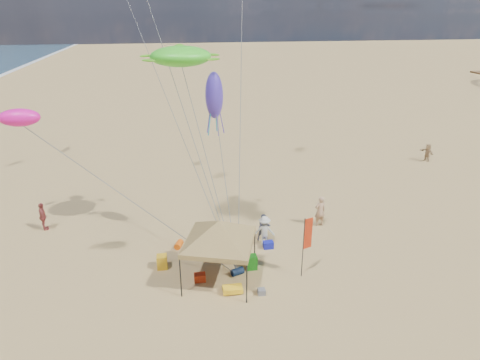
{
  "coord_description": "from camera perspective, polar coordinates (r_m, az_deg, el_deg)",
  "views": [
    {
      "loc": [
        -3.04,
        -16.25,
        12.14
      ],
      "look_at": [
        0.0,
        3.0,
        4.0
      ],
      "focal_mm": 31.29,
      "sensor_mm": 36.0,
      "label": 1
    }
  ],
  "objects": [
    {
      "name": "person_near_c",
      "position": [
        22.87,
        3.37,
        -6.93
      ],
      "size": [
        1.23,
        0.89,
        1.72
      ],
      "primitive_type": "imported",
      "rotation": [
        0.0,
        0.0,
        2.9
      ],
      "color": "beige",
      "rests_on": "ground"
    },
    {
      "name": "crate_grey",
      "position": [
        19.66,
        2.95,
        -14.97
      ],
      "size": [
        0.34,
        0.3,
        0.28
      ],
      "primitive_type": "cube",
      "color": "slate",
      "rests_on": "ground"
    },
    {
      "name": "chair_yellow",
      "position": [
        21.57,
        -10.58,
        -10.91
      ],
      "size": [
        0.5,
        0.5,
        0.7
      ],
      "primitive_type": "cube",
      "color": "gold",
      "rests_on": "ground"
    },
    {
      "name": "fish_kite",
      "position": [
        19.53,
        -27.89,
        7.53
      ],
      "size": [
        1.81,
        1.22,
        0.74
      ],
      "primitive_type": "ellipsoid",
      "rotation": [
        0.0,
        0.0,
        0.26
      ],
      "color": "#FF13A2",
      "rests_on": "ground"
    },
    {
      "name": "ground",
      "position": [
        20.51,
        1.34,
        -13.63
      ],
      "size": [
        280.0,
        280.0,
        0.0
      ],
      "primitive_type": "plane",
      "color": "tan",
      "rests_on": "ground"
    },
    {
      "name": "cooler_blue",
      "position": [
        22.92,
        3.88,
        -8.81
      ],
      "size": [
        0.54,
        0.38,
        0.38
      ],
      "primitive_type": "cube",
      "color": "#1319A1",
      "rests_on": "ground"
    },
    {
      "name": "person_far_c",
      "position": [
        38.52,
        24.19,
        3.43
      ],
      "size": [
        0.81,
        1.47,
        1.51
      ],
      "primitive_type": "imported",
      "rotation": [
        0.0,
        0.0,
        4.98
      ],
      "color": "tan",
      "rests_on": "ground"
    },
    {
      "name": "canopy_tent",
      "position": [
        18.99,
        -2.89,
        -5.89
      ],
      "size": [
        5.71,
        5.71,
        3.69
      ],
      "color": "black",
      "rests_on": "ground"
    },
    {
      "name": "person_far_a",
      "position": [
        26.85,
        -25.29,
        -4.53
      ],
      "size": [
        0.73,
        1.09,
        1.71
      ],
      "primitive_type": "imported",
      "rotation": [
        0.0,
        0.0,
        1.92
      ],
      "color": "#933C38",
      "rests_on": "ground"
    },
    {
      "name": "person_near_b",
      "position": [
        23.36,
        3.29,
        -6.46
      ],
      "size": [
        0.88,
        0.75,
        1.57
      ],
      "primitive_type": "imported",
      "rotation": [
        0.0,
        0.0,
        0.23
      ],
      "color": "#3D4153",
      "rests_on": "ground"
    },
    {
      "name": "squid_kite",
      "position": [
        20.5,
        -3.54,
        11.44
      ],
      "size": [
        0.89,
        0.89,
        2.25
      ],
      "primitive_type": "ellipsoid",
      "rotation": [
        0.0,
        0.0,
        -0.02
      ],
      "color": "#4932BC",
      "rests_on": "ground"
    },
    {
      "name": "feather_flag",
      "position": [
        20.0,
        9.08,
        -7.75
      ],
      "size": [
        0.46,
        0.18,
        3.17
      ],
      "color": "black",
      "rests_on": "ground"
    },
    {
      "name": "turtle_kite",
      "position": [
        20.86,
        -8.1,
        16.35
      ],
      "size": [
        3.62,
        3.33,
        0.97
      ],
      "primitive_type": "ellipsoid",
      "rotation": [
        0.0,
        0.0,
        0.42
      ],
      "color": "#41E529",
      "rests_on": "ground"
    },
    {
      "name": "cooler_red",
      "position": [
        20.51,
        -5.49,
        -13.1
      ],
      "size": [
        0.54,
        0.38,
        0.38
      ],
      "primitive_type": "cube",
      "color": "#AB280D",
      "rests_on": "ground"
    },
    {
      "name": "chair_green",
      "position": [
        21.21,
        1.61,
        -11.11
      ],
      "size": [
        0.5,
        0.5,
        0.7
      ],
      "primitive_type": "cube",
      "color": "#197B16",
      "rests_on": "ground"
    },
    {
      "name": "bag_navy",
      "position": [
        20.83,
        -0.35,
        -12.38
      ],
      "size": [
        0.69,
        0.54,
        0.36
      ],
      "primitive_type": "cylinder",
      "rotation": [
        0.0,
        1.57,
        0.35
      ],
      "color": "black",
      "rests_on": "ground"
    },
    {
      "name": "beach_cart",
      "position": [
        19.69,
        -1.02,
        -14.66
      ],
      "size": [
        0.9,
        0.5,
        0.24
      ],
      "primitive_type": "cube",
      "color": "yellow",
      "rests_on": "ground"
    },
    {
      "name": "person_near_a",
      "position": [
        25.16,
        10.85,
        -4.2
      ],
      "size": [
        0.75,
        0.56,
        1.89
      ],
      "primitive_type": "imported",
      "rotation": [
        0.0,
        0.0,
        3.3
      ],
      "color": "tan",
      "rests_on": "ground"
    },
    {
      "name": "bag_orange",
      "position": [
        23.16,
        -8.34,
        -8.7
      ],
      "size": [
        0.54,
        0.69,
        0.36
      ],
      "primitive_type": "cylinder",
      "rotation": [
        0.0,
        1.57,
        1.22
      ],
      "color": "#F55F0D",
      "rests_on": "ground"
    }
  ]
}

